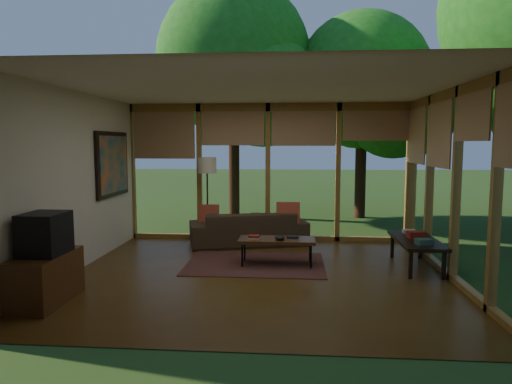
# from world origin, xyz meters

# --- Properties ---
(floor) EXTENTS (5.50, 5.50, 0.00)m
(floor) POSITION_xyz_m (0.00, 0.00, 0.00)
(floor) COLOR brown
(floor) RESTS_ON ground
(ceiling) EXTENTS (5.50, 5.50, 0.00)m
(ceiling) POSITION_xyz_m (0.00, 0.00, 2.70)
(ceiling) COLOR white
(ceiling) RESTS_ON ground
(wall_left) EXTENTS (0.04, 5.00, 2.70)m
(wall_left) POSITION_xyz_m (-2.75, 0.00, 1.35)
(wall_left) COLOR beige
(wall_left) RESTS_ON ground
(wall_front) EXTENTS (5.50, 0.04, 2.70)m
(wall_front) POSITION_xyz_m (0.00, -2.50, 1.35)
(wall_front) COLOR beige
(wall_front) RESTS_ON ground
(window_wall_back) EXTENTS (5.50, 0.12, 2.70)m
(window_wall_back) POSITION_xyz_m (0.00, 2.50, 1.35)
(window_wall_back) COLOR olive
(window_wall_back) RESTS_ON ground
(window_wall_right) EXTENTS (0.12, 5.00, 2.70)m
(window_wall_right) POSITION_xyz_m (2.75, 0.00, 1.35)
(window_wall_right) COLOR olive
(window_wall_right) RESTS_ON ground
(tree_nw) EXTENTS (3.95, 3.95, 6.07)m
(tree_nw) POSITION_xyz_m (-1.05, 5.46, 4.08)
(tree_nw) COLOR #371F14
(tree_nw) RESTS_ON ground
(tree_ne) EXTENTS (3.47, 3.47, 5.25)m
(tree_ne) POSITION_xyz_m (2.25, 5.56, 3.50)
(tree_ne) COLOR #371F14
(tree_ne) RESTS_ON ground
(rug) EXTENTS (2.18, 1.54, 0.01)m
(rug) POSITION_xyz_m (-0.09, 0.60, 0.01)
(rug) COLOR brown
(rug) RESTS_ON floor
(sofa) EXTENTS (2.34, 1.41, 0.64)m
(sofa) POSITION_xyz_m (-0.34, 2.00, 0.32)
(sofa) COLOR #3D2F1E
(sofa) RESTS_ON floor
(pillow_left) EXTENTS (0.38, 0.20, 0.39)m
(pillow_left) POSITION_xyz_m (-1.09, 1.95, 0.57)
(pillow_left) COLOR maroon
(pillow_left) RESTS_ON sofa
(pillow_right) EXTENTS (0.44, 0.23, 0.46)m
(pillow_right) POSITION_xyz_m (0.41, 1.95, 0.60)
(pillow_right) COLOR maroon
(pillow_right) RESTS_ON sofa
(ct_book_lower) EXTENTS (0.19, 0.15, 0.03)m
(ct_book_lower) POSITION_xyz_m (-0.10, 0.52, 0.44)
(ct_book_lower) COLOR #BFB4AD
(ct_book_lower) RESTS_ON coffee_table
(ct_book_upper) EXTENTS (0.19, 0.15, 0.03)m
(ct_book_upper) POSITION_xyz_m (-0.10, 0.52, 0.47)
(ct_book_upper) COLOR maroon
(ct_book_upper) RESTS_ON coffee_table
(ct_book_side) EXTENTS (0.19, 0.14, 0.03)m
(ct_book_side) POSITION_xyz_m (0.50, 0.65, 0.44)
(ct_book_side) COLOR black
(ct_book_side) RESTS_ON coffee_table
(ct_bowl) EXTENTS (0.16, 0.16, 0.07)m
(ct_bowl) POSITION_xyz_m (0.30, 0.47, 0.46)
(ct_bowl) COLOR black
(ct_bowl) RESTS_ON coffee_table
(media_cabinet) EXTENTS (0.50, 1.00, 0.60)m
(media_cabinet) POSITION_xyz_m (-2.47, -1.38, 0.30)
(media_cabinet) COLOR #513016
(media_cabinet) RESTS_ON floor
(television) EXTENTS (0.45, 0.55, 0.50)m
(television) POSITION_xyz_m (-2.45, -1.38, 0.85)
(television) COLOR black
(television) RESTS_ON media_cabinet
(console_book_a) EXTENTS (0.25, 0.21, 0.08)m
(console_book_a) POSITION_xyz_m (2.40, 0.18, 0.50)
(console_book_a) COLOR #2E5143
(console_book_a) RESTS_ON side_console
(console_book_b) EXTENTS (0.25, 0.20, 0.11)m
(console_book_b) POSITION_xyz_m (2.40, 0.63, 0.51)
(console_book_b) COLOR maroon
(console_book_b) RESTS_ON side_console
(console_book_c) EXTENTS (0.21, 0.15, 0.06)m
(console_book_c) POSITION_xyz_m (2.40, 1.03, 0.48)
(console_book_c) COLOR #BFB4AD
(console_book_c) RESTS_ON side_console
(floor_lamp) EXTENTS (0.36, 0.36, 1.65)m
(floor_lamp) POSITION_xyz_m (-1.16, 2.18, 1.41)
(floor_lamp) COLOR black
(floor_lamp) RESTS_ON floor
(coffee_table) EXTENTS (1.20, 0.50, 0.43)m
(coffee_table) POSITION_xyz_m (0.25, 0.57, 0.39)
(coffee_table) COLOR #513016
(coffee_table) RESTS_ON floor
(side_console) EXTENTS (0.60, 1.40, 0.46)m
(side_console) POSITION_xyz_m (2.40, 0.58, 0.41)
(side_console) COLOR black
(side_console) RESTS_ON floor
(wall_painting) EXTENTS (0.06, 1.35, 1.15)m
(wall_painting) POSITION_xyz_m (-2.71, 1.40, 1.55)
(wall_painting) COLOR black
(wall_painting) RESTS_ON wall_left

